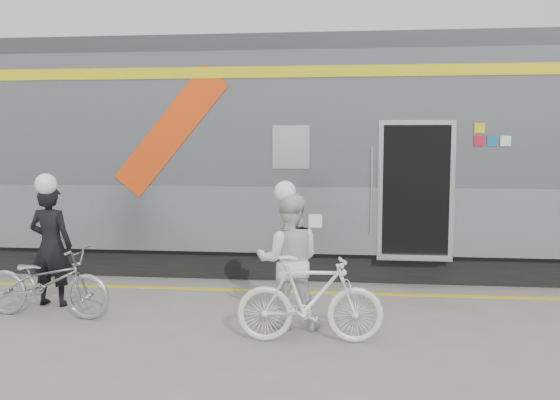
# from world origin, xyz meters

# --- Properties ---
(ground) EXTENTS (90.00, 90.00, 0.00)m
(ground) POSITION_xyz_m (0.00, 0.00, 0.00)
(ground) COLOR slate
(ground) RESTS_ON ground
(train) EXTENTS (24.00, 3.17, 4.10)m
(train) POSITION_xyz_m (0.66, 4.19, 2.05)
(train) COLOR black
(train) RESTS_ON ground
(safety_strip) EXTENTS (24.00, 0.12, 0.01)m
(safety_strip) POSITION_xyz_m (0.00, 2.15, 0.00)
(safety_strip) COLOR gold
(safety_strip) RESTS_ON ground
(man) EXTENTS (0.66, 0.46, 1.73)m
(man) POSITION_xyz_m (-2.44, 1.04, 0.87)
(man) COLOR black
(man) RESTS_ON ground
(bicycle_left) EXTENTS (1.86, 0.77, 0.96)m
(bicycle_left) POSITION_xyz_m (-2.24, 0.49, 0.48)
(bicycle_left) COLOR #9C9FA3
(bicycle_left) RESTS_ON ground
(woman) EXTENTS (0.87, 0.69, 1.71)m
(woman) POSITION_xyz_m (1.03, 0.43, 0.85)
(woman) COLOR silver
(woman) RESTS_ON ground
(bicycle_right) EXTENTS (1.75, 0.59, 1.04)m
(bicycle_right) POSITION_xyz_m (1.33, -0.12, 0.52)
(bicycle_right) COLOR silver
(bicycle_right) RESTS_ON ground
(helmet_man) EXTENTS (0.30, 0.30, 0.30)m
(helmet_man) POSITION_xyz_m (-2.44, 1.04, 1.89)
(helmet_man) COLOR white
(helmet_man) RESTS_ON man
(helmet_woman) EXTENTS (0.27, 0.27, 0.27)m
(helmet_woman) POSITION_xyz_m (1.03, 0.43, 1.85)
(helmet_woman) COLOR white
(helmet_woman) RESTS_ON woman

